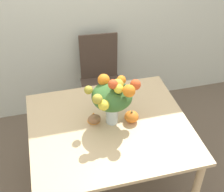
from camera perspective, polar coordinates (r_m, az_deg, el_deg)
ground_plane at (r=3.00m, az=-0.36°, el=-15.76°), size 12.00×12.00×0.00m
dining_table at (r=2.50m, az=-0.42°, el=-6.91°), size 1.24×1.09×0.74m
flower_vase at (r=2.30m, az=0.10°, el=-0.06°), size 0.43×0.32×0.44m
pumpkin at (r=2.45m, az=3.58°, el=-3.78°), size 0.11×0.11×0.10m
turkey_figurine at (r=2.44m, az=-3.32°, el=-3.97°), size 0.10×0.14×0.08m
dining_chair_near_window at (r=3.33m, az=-2.05°, el=2.92°), size 0.45×0.45×0.98m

